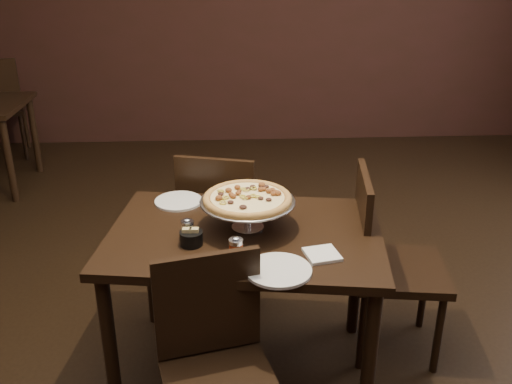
{
  "coord_description": "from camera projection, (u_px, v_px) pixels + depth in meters",
  "views": [
    {
      "loc": [
        -0.03,
        -2.08,
        1.86
      ],
      "look_at": [
        0.09,
        0.13,
        0.89
      ],
      "focal_mm": 40.0,
      "sensor_mm": 36.0,
      "label": 1
    }
  ],
  "objects": [
    {
      "name": "packet_caddy",
      "position": [
        191.0,
        238.0,
        2.32
      ],
      "size": [
        0.09,
        0.09,
        0.07
      ],
      "rotation": [
        0.0,
        0.0,
        -0.09
      ],
      "color": "black",
      "rests_on": "dining_table"
    },
    {
      "name": "chair_side",
      "position": [
        385.0,
        258.0,
        2.67
      ],
      "size": [
        0.48,
        0.48,
        0.92
      ],
      "rotation": [
        0.0,
        0.0,
        1.44
      ],
      "color": "black",
      "rests_on": "ground"
    },
    {
      "name": "pepper_flake_shaker",
      "position": [
        236.0,
        249.0,
        2.2
      ],
      "size": [
        0.06,
        0.06,
        0.1
      ],
      "color": "maroon",
      "rests_on": "dining_table"
    },
    {
      "name": "plate_left",
      "position": [
        178.0,
        201.0,
        2.7
      ],
      "size": [
        0.22,
        0.22,
        0.01
      ],
      "primitive_type": "cylinder",
      "color": "white",
      "rests_on": "dining_table"
    },
    {
      "name": "napkin_stack",
      "position": [
        322.0,
        254.0,
        2.24
      ],
      "size": [
        0.15,
        0.15,
        0.01
      ],
      "primitive_type": "cube",
      "rotation": [
        0.0,
        0.0,
        0.21
      ],
      "color": "white",
      "rests_on": "dining_table"
    },
    {
      "name": "pizza_stand",
      "position": [
        247.0,
        199.0,
        2.41
      ],
      "size": [
        0.41,
        0.41,
        0.17
      ],
      "color": "silver",
      "rests_on": "dining_table"
    },
    {
      "name": "room",
      "position": [
        251.0,
        76.0,
        2.11
      ],
      "size": [
        6.04,
        7.04,
        2.84
      ],
      "color": "black",
      "rests_on": "ground"
    },
    {
      "name": "chair_far",
      "position": [
        222.0,
        220.0,
        3.08
      ],
      "size": [
        0.5,
        0.5,
        0.88
      ],
      "rotation": [
        0.0,
        0.0,
        2.89
      ],
      "color": "black",
      "rests_on": "ground"
    },
    {
      "name": "serving_spatula",
      "position": [
        256.0,
        212.0,
        2.3
      ],
      "size": [
        0.17,
        0.17,
        0.02
      ],
      "rotation": [
        0.0,
        0.0,
        -0.82
      ],
      "color": "silver",
      "rests_on": "pizza_stand"
    },
    {
      "name": "parmesan_shaker",
      "position": [
        187.0,
        229.0,
        2.36
      ],
      "size": [
        0.05,
        0.05,
        0.09
      ],
      "color": "beige",
      "rests_on": "dining_table"
    },
    {
      "name": "chair_near",
      "position": [
        216.0,
        362.0,
        2.07
      ],
      "size": [
        0.48,
        0.48,
        0.85
      ],
      "rotation": [
        0.0,
        0.0,
        0.24
      ],
      "color": "black",
      "rests_on": "ground"
    },
    {
      "name": "plate_near",
      "position": [
        278.0,
        270.0,
        2.13
      ],
      "size": [
        0.25,
        0.25,
        0.01
      ],
      "primitive_type": "cylinder",
      "color": "white",
      "rests_on": "dining_table"
    },
    {
      "name": "dining_table",
      "position": [
        245.0,
        252.0,
        2.47
      ],
      "size": [
        1.26,
        0.92,
        0.73
      ],
      "rotation": [
        0.0,
        0.0,
        -0.14
      ],
      "color": "black",
      "rests_on": "ground"
    }
  ]
}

